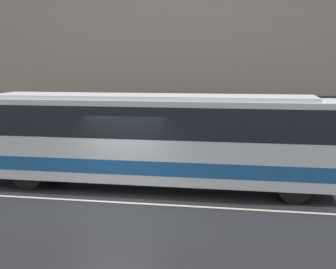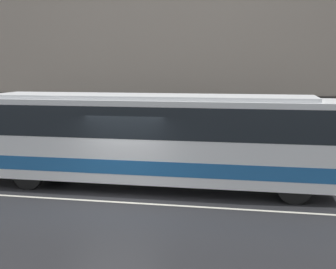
% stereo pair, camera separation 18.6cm
% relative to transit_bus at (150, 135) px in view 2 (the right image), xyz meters
% --- Properties ---
extents(ground_plane, '(60.00, 60.00, 0.00)m').
position_rel_transit_bus_xyz_m(ground_plane, '(-0.51, -1.99, -1.74)').
color(ground_plane, '#262628').
extents(sidewalk, '(60.00, 3.12, 0.15)m').
position_rel_transit_bus_xyz_m(sidewalk, '(-0.51, 3.57, -1.67)').
color(sidewalk, gray).
rests_on(sidewalk, ground_plane).
extents(building_facade, '(60.00, 0.35, 12.68)m').
position_rel_transit_bus_xyz_m(building_facade, '(-0.51, 5.27, 4.39)').
color(building_facade, gray).
rests_on(building_facade, ground_plane).
extents(lane_stripe, '(54.00, 0.14, 0.01)m').
position_rel_transit_bus_xyz_m(lane_stripe, '(-0.51, -1.99, -1.74)').
color(lane_stripe, beige).
rests_on(lane_stripe, ground_plane).
extents(transit_bus, '(12.48, 2.53, 3.09)m').
position_rel_transit_bus_xyz_m(transit_bus, '(0.00, 0.00, 0.00)').
color(transit_bus, white).
rests_on(transit_bus, ground_plane).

